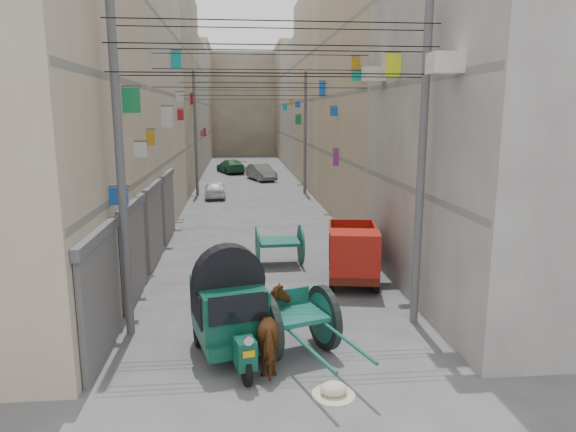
{
  "coord_description": "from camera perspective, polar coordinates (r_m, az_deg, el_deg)",
  "views": [
    {
      "loc": [
        -0.88,
        -6.19,
        5.33
      ],
      "look_at": [
        0.36,
        6.5,
        2.77
      ],
      "focal_mm": 32.0,
      "sensor_mm": 36.0,
      "label": 1
    }
  ],
  "objects": [
    {
      "name": "building_row_left",
      "position": [
        40.96,
        -15.96,
        12.5
      ],
      "size": [
        8.0,
        62.0,
        14.0
      ],
      "color": "#B8A78B",
      "rests_on": "ground"
    },
    {
      "name": "building_row_right",
      "position": [
        41.3,
        7.02,
        12.83
      ],
      "size": [
        8.0,
        62.0,
        14.0
      ],
      "color": "#ADA9A2",
      "rests_on": "ground"
    },
    {
      "name": "end_cap_building",
      "position": [
        72.21,
        -4.98,
        12.23
      ],
      "size": [
        22.0,
        10.0,
        13.0
      ],
      "primitive_type": "cube",
      "color": "#AEA389",
      "rests_on": "ground"
    },
    {
      "name": "shutters_left",
      "position": [
        17.28,
        -15.56,
        -1.9
      ],
      "size": [
        0.18,
        14.4,
        2.88
      ],
      "color": "#4C4C51",
      "rests_on": "ground"
    },
    {
      "name": "signboards",
      "position": [
        27.93,
        -3.8,
        7.42
      ],
      "size": [
        8.22,
        40.52,
        5.67
      ],
      "color": "blue",
      "rests_on": "ground"
    },
    {
      "name": "ac_units",
      "position": [
        14.73,
        13.15,
        19.28
      ],
      "size": [
        0.7,
        6.55,
        3.35
      ],
      "color": "beige",
      "rests_on": "ground"
    },
    {
      "name": "utility_poles",
      "position": [
        23.25,
        -3.42,
        8.05
      ],
      "size": [
        7.4,
        22.2,
        8.0
      ],
      "color": "#525255",
      "rests_on": "ground"
    },
    {
      "name": "overhead_cables",
      "position": [
        20.66,
        -3.23,
        15.32
      ],
      "size": [
        7.4,
        22.52,
        1.12
      ],
      "color": "black",
      "rests_on": "ground"
    },
    {
      "name": "auto_rickshaw",
      "position": [
        11.57,
        -6.55,
        -9.97
      ],
      "size": [
        2.0,
        2.85,
        1.93
      ],
      "rotation": [
        0.0,
        0.0,
        0.24
      ],
      "color": "black",
      "rests_on": "ground"
    },
    {
      "name": "tonga_cart",
      "position": [
        11.68,
        0.96,
        -11.6
      ],
      "size": [
        2.23,
        3.51,
        1.49
      ],
      "rotation": [
        0.0,
        0.0,
        0.33
      ],
      "color": "black",
      "rests_on": "ground"
    },
    {
      "name": "mini_truck",
      "position": [
        16.25,
        7.25,
        -4.54
      ],
      "size": [
        2.06,
        3.56,
        1.89
      ],
      "rotation": [
        0.0,
        0.0,
        -0.18
      ],
      "color": "black",
      "rests_on": "ground"
    },
    {
      "name": "second_cart",
      "position": [
        18.27,
        -0.98,
        -3.11
      ],
      "size": [
        1.67,
        1.49,
        1.44
      ],
      "rotation": [
        0.0,
        0.0,
        0.03
      ],
      "color": "#125244",
      "rests_on": "ground"
    },
    {
      "name": "feed_sack",
      "position": [
        10.43,
        5.08,
        -18.57
      ],
      "size": [
        0.53,
        0.42,
        0.26
      ],
      "primitive_type": "ellipsoid",
      "color": "beige",
      "rests_on": "ground"
    },
    {
      "name": "horse",
      "position": [
        11.21,
        -1.39,
        -12.6
      ],
      "size": [
        0.85,
        1.85,
        1.56
      ],
      "primitive_type": "imported",
      "rotation": [
        0.0,
        0.0,
        3.15
      ],
      "color": "brown",
      "rests_on": "ground"
    },
    {
      "name": "distant_car_white",
      "position": [
        33.29,
        -8.11,
        2.99
      ],
      "size": [
        1.51,
        3.36,
        1.12
      ],
      "primitive_type": "imported",
      "rotation": [
        0.0,
        0.0,
        3.2
      ],
      "color": "white",
      "rests_on": "ground"
    },
    {
      "name": "distant_car_grey",
      "position": [
        41.78,
        -3.02,
        4.9
      ],
      "size": [
        2.53,
        4.18,
        1.3
      ],
      "primitive_type": "imported",
      "rotation": [
        0.0,
        0.0,
        0.31
      ],
      "color": "#555957",
      "rests_on": "ground"
    },
    {
      "name": "distant_car_green",
      "position": [
        47.16,
        -6.4,
        5.54
      ],
      "size": [
        2.97,
        4.6,
        1.24
      ],
      "primitive_type": "imported",
      "rotation": [
        0.0,
        0.0,
        3.45
      ],
      "color": "#205E35",
      "rests_on": "ground"
    }
  ]
}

